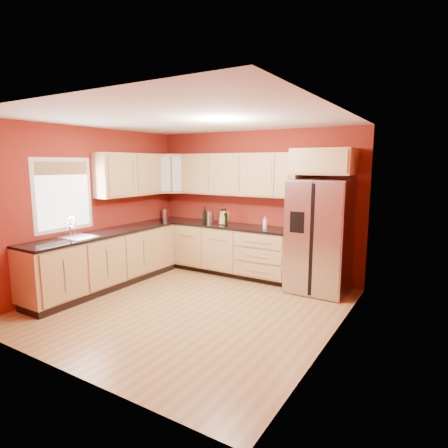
{
  "coord_description": "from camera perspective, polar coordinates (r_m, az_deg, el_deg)",
  "views": [
    {
      "loc": [
        3.08,
        -4.08,
        2.02
      ],
      "look_at": [
        0.03,
        0.9,
        1.07
      ],
      "focal_mm": 30.0,
      "sensor_mm": 36.0,
      "label": 1
    }
  ],
  "objects": [
    {
      "name": "window",
      "position": [
        6.21,
        -23.26,
        4.12
      ],
      "size": [
        0.03,
        0.9,
        1.0
      ],
      "primitive_type": "cube",
      "color": "white",
      "rests_on": "wall_left"
    },
    {
      "name": "wall_back",
      "position": [
        6.85,
        4.57,
        3.14
      ],
      "size": [
        4.0,
        0.04,
        2.6
      ],
      "primitive_type": "cube",
      "color": "maroon",
      "rests_on": "floor"
    },
    {
      "name": "wall_left",
      "position": [
        6.55,
        -19.67,
        2.36
      ],
      "size": [
        0.04,
        4.0,
        2.6
      ],
      "primitive_type": "cube",
      "color": "maroon",
      "rests_on": "floor"
    },
    {
      "name": "wall_right",
      "position": [
        4.28,
        16.41,
        -0.86
      ],
      "size": [
        0.04,
        4.0,
        2.6
      ],
      "primitive_type": "cube",
      "color": "maroon",
      "rests_on": "floor"
    },
    {
      "name": "base_cabinets_left",
      "position": [
        6.48,
        -17.58,
        -5.35
      ],
      "size": [
        0.6,
        2.8,
        0.88
      ],
      "primitive_type": "cube",
      "color": "#AB8353",
      "rests_on": "floor"
    },
    {
      "name": "sink_faucet",
      "position": [
        6.04,
        -21.37,
        -0.49
      ],
      "size": [
        0.5,
        0.42,
        0.3
      ],
      "primitive_type": null,
      "color": "white",
      "rests_on": "countertop_left"
    },
    {
      "name": "upper_cabinets_back",
      "position": [
        6.79,
        2.09,
        7.55
      ],
      "size": [
        2.3,
        0.33,
        0.75
      ],
      "primitive_type": "cube",
      "color": "#AB8353",
      "rests_on": "wall_back"
    },
    {
      "name": "upper_cabinets_left",
      "position": [
        6.87,
        -14.31,
        7.3
      ],
      "size": [
        0.33,
        1.35,
        0.75
      ],
      "primitive_type": "cube",
      "color": "#AB8353",
      "rests_on": "wall_left"
    },
    {
      "name": "wine_bottle_a",
      "position": [
        6.77,
        0.26,
        1.16
      ],
      "size": [
        0.07,
        0.07,
        0.3
      ],
      "primitive_type": null,
      "rotation": [
        0.0,
        0.0,
        0.1
      ],
      "color": "black",
      "rests_on": "countertop_back"
    },
    {
      "name": "countertop_left",
      "position": [
        6.37,
        -17.72,
        -1.36
      ],
      "size": [
        0.62,
        2.8,
        0.04
      ],
      "primitive_type": "cube",
      "color": "black",
      "rests_on": "base_cabinets_left"
    },
    {
      "name": "wall_front",
      "position": [
        3.78,
        -24.04,
        -2.59
      ],
      "size": [
        4.0,
        0.04,
        2.6
      ],
      "primitive_type": "cube",
      "color": "maroon",
      "rests_on": "floor"
    },
    {
      "name": "canister_right",
      "position": [
        7.03,
        -2.13,
        1.1
      ],
      "size": [
        0.14,
        0.14,
        0.22
      ],
      "primitive_type": "cylinder",
      "rotation": [
        0.0,
        0.0,
        0.06
      ],
      "color": "#B1B1B6",
      "rests_on": "countertop_back"
    },
    {
      "name": "over_fridge_cabinet",
      "position": [
        6.03,
        14.99,
        9.18
      ],
      "size": [
        0.92,
        0.6,
        0.4
      ],
      "primitive_type": "cube",
      "color": "#AB8353",
      "rests_on": "wall_back"
    },
    {
      "name": "refrigerator",
      "position": [
        6.07,
        14.33,
        -1.82
      ],
      "size": [
        0.9,
        0.75,
        1.78
      ],
      "primitive_type": "cube",
      "color": "#B1B1B6",
      "rests_on": "floor"
    },
    {
      "name": "base_cabinets_back",
      "position": [
        7.01,
        -0.66,
        -3.83
      ],
      "size": [
        2.9,
        0.6,
        0.88
      ],
      "primitive_type": "cube",
      "color": "#AB8353",
      "rests_on": "floor"
    },
    {
      "name": "canister_left",
      "position": [
        7.65,
        -9.02,
        1.56
      ],
      "size": [
        0.13,
        0.13,
        0.2
      ],
      "primitive_type": "cylinder",
      "rotation": [
        0.0,
        0.0,
        -0.12
      ],
      "color": "#B1B1B6",
      "rests_on": "countertop_back"
    },
    {
      "name": "ceiling",
      "position": [
        5.14,
        -5.76,
        15.63
      ],
      "size": [
        4.0,
        4.0,
        0.0
      ],
      "primitive_type": "plane",
      "color": "silver",
      "rests_on": "wall_back"
    },
    {
      "name": "wine_bottle_b",
      "position": [
        7.08,
        -2.98,
        1.44
      ],
      "size": [
        0.08,
        0.08,
        0.29
      ],
      "primitive_type": null,
      "rotation": [
        0.0,
        0.0,
        -0.27
      ],
      "color": "black",
      "rests_on": "countertop_back"
    },
    {
      "name": "countertop_back",
      "position": [
        6.91,
        -0.71,
        -0.13
      ],
      "size": [
        2.9,
        0.62,
        0.04
      ],
      "primitive_type": "cube",
      "color": "black",
      "rests_on": "base_cabinets_back"
    },
    {
      "name": "corner_upper_cabinet",
      "position": [
        7.46,
        -8.18,
        7.61
      ],
      "size": [
        0.67,
        0.67,
        0.75
      ],
      "primitive_type": "cube",
      "rotation": [
        0.0,
        0.0,
        0.79
      ],
      "color": "#AB8353",
      "rests_on": "wall_back"
    },
    {
      "name": "floor",
      "position": [
        5.5,
        -5.32,
        -12.41
      ],
      "size": [
        4.0,
        4.0,
        0.0
      ],
      "primitive_type": "plane",
      "color": "olive",
      "rests_on": "ground"
    },
    {
      "name": "knife_block",
      "position": [
        6.82,
        0.01,
        0.94
      ],
      "size": [
        0.14,
        0.13,
        0.24
      ],
      "primitive_type": "cube",
      "rotation": [
        0.0,
        0.0,
        -0.17
      ],
      "color": "tan",
      "rests_on": "countertop_back"
    },
    {
      "name": "soap_dispenser",
      "position": [
        6.4,
        6.27,
        0.19
      ],
      "size": [
        0.09,
        0.09,
        0.21
      ],
      "primitive_type": "cylinder",
      "rotation": [
        0.0,
        0.0,
        -0.42
      ],
      "color": "silver",
      "rests_on": "countertop_back"
    }
  ]
}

